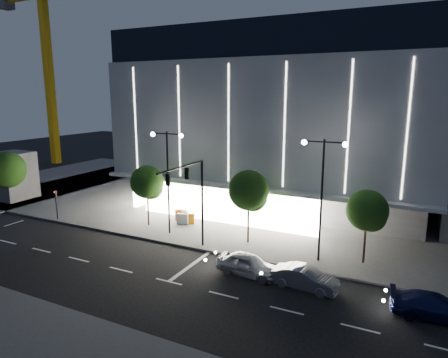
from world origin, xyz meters
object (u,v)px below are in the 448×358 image
at_px(barrier_b, 184,215).
at_px(ped_signal_far, 56,202).
at_px(tree_mid, 249,193).
at_px(tower_crane, 51,42).
at_px(tree_right, 367,213).
at_px(tree_left, 147,184).
at_px(car_second, 305,278).
at_px(car_lead, 248,264).
at_px(barrier_c, 181,215).
at_px(car_third, 435,307).
at_px(street_lamp_east, 322,182).
at_px(barrier_d, 183,219).
at_px(barrier_a, 189,219).
at_px(traffic_mast, 192,190).
at_px(street_lamp_west, 168,168).

bearing_deg(barrier_b, ped_signal_far, -148.62).
bearing_deg(tree_mid, barrier_b, 161.89).
xyz_separation_m(tower_crane, tree_right, (53.95, -20.98, -16.62)).
xyz_separation_m(tree_left, tree_right, (19.00, -0.00, -0.15)).
bearing_deg(tree_right, barrier_b, 171.34).
bearing_deg(car_second, barrier_b, 64.60).
distance_m(tree_right, car_lead, 9.15).
height_order(tree_right, barrier_c, tree_right).
xyz_separation_m(ped_signal_far, car_third, (32.47, -3.12, -1.21)).
xyz_separation_m(street_lamp_east, barrier_c, (-14.12, 3.60, -5.31)).
height_order(car_second, barrier_b, car_second).
relative_size(ped_signal_far, car_lead, 0.68).
bearing_deg(barrier_d, street_lamp_east, -23.61).
relative_size(car_lead, barrier_a, 4.00).
relative_size(tower_crane, barrier_c, 29.09).
distance_m(traffic_mast, car_second, 10.32).
bearing_deg(car_third, tree_mid, 60.89).
relative_size(street_lamp_west, car_third, 1.94).
xyz_separation_m(traffic_mast, tree_right, (12.03, 3.68, -1.14)).
bearing_deg(barrier_a, tree_mid, -39.36).
relative_size(tree_left, car_second, 1.36).
relative_size(ped_signal_far, barrier_c, 2.73).
bearing_deg(car_second, barrier_d, 66.87).
bearing_deg(car_third, street_lamp_east, 51.91).
height_order(street_lamp_west, barrier_c, street_lamp_west).
bearing_deg(tree_left, traffic_mast, -27.84).
xyz_separation_m(traffic_mast, barrier_c, (-5.12, 6.26, -4.38)).
relative_size(street_lamp_west, car_second, 2.13).
bearing_deg(barrier_c, barrier_b, -26.12).
bearing_deg(street_lamp_west, barrier_a, 86.28).
height_order(ped_signal_far, car_lead, ped_signal_far).
distance_m(street_lamp_west, car_lead, 11.43).
xyz_separation_m(car_third, barrier_b, (-21.29, 8.21, -0.02)).
xyz_separation_m(tower_crane, barrier_c, (36.80, -18.40, -19.86)).
xyz_separation_m(tree_left, tree_mid, (10.00, 0.00, 0.30)).
height_order(traffic_mast, tree_mid, traffic_mast).
relative_size(tower_crane, tree_right, 5.81).
distance_m(tree_right, barrier_c, 17.64).
relative_size(tree_mid, barrier_d, 5.59).
relative_size(traffic_mast, tree_right, 1.28).
distance_m(tree_left, tree_right, 19.00).
distance_m(tower_crane, barrier_d, 46.75).
bearing_deg(barrier_d, tree_mid, -24.70).
height_order(tree_right, barrier_a, tree_right).
height_order(street_lamp_west, street_lamp_east, same).
distance_m(street_lamp_west, barrier_a, 6.04).
bearing_deg(street_lamp_west, traffic_mast, -33.65).
distance_m(tower_crane, car_lead, 57.48).
height_order(ped_signal_far, barrier_a, ped_signal_far).
relative_size(street_lamp_west, tree_left, 1.57).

